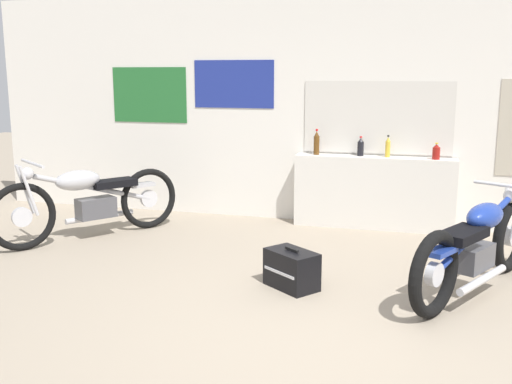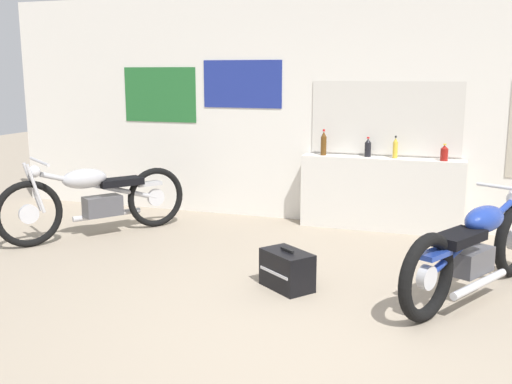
{
  "view_description": "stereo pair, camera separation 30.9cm",
  "coord_description": "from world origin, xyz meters",
  "views": [
    {
      "loc": [
        0.67,
        -3.91,
        1.84
      ],
      "look_at": [
        -0.87,
        1.56,
        0.7
      ],
      "focal_mm": 42.0,
      "sensor_mm": 36.0,
      "label": 1
    },
    {
      "loc": [
        0.97,
        -3.82,
        1.84
      ],
      "look_at": [
        -0.87,
        1.56,
        0.7
      ],
      "focal_mm": 42.0,
      "sensor_mm": 36.0,
      "label": 2
    }
  ],
  "objects": [
    {
      "name": "motorcycle_blue",
      "position": [
        1.15,
        1.25,
        0.41
      ],
      "size": [
        1.12,
        1.96,
        0.85
      ],
      "color": "black",
      "rests_on": "ground_plane"
    },
    {
      "name": "motorcycle_silver",
      "position": [
        -2.88,
        1.87,
        0.44
      ],
      "size": [
        1.34,
        1.84,
        0.93
      ],
      "color": "black",
      "rests_on": "ground_plane"
    },
    {
      "name": "bottle_center",
      "position": [
        0.27,
        3.22,
        0.98
      ],
      "size": [
        0.06,
        0.06,
        0.26
      ],
      "color": "gold",
      "rests_on": "sill_counter"
    },
    {
      "name": "bottle_leftmost",
      "position": [
        -0.57,
        3.2,
        1.0
      ],
      "size": [
        0.07,
        0.07,
        0.31
      ],
      "color": "#5B3814",
      "rests_on": "sill_counter"
    },
    {
      "name": "hard_case_black",
      "position": [
        -0.37,
        0.93,
        0.17
      ],
      "size": [
        0.53,
        0.5,
        0.35
      ],
      "color": "black",
      "rests_on": "ground_plane"
    },
    {
      "name": "ground_plane",
      "position": [
        0.0,
        0.0,
        0.0
      ],
      "size": [
        24.0,
        24.0,
        0.0
      ],
      "primitive_type": "plane",
      "color": "gray"
    },
    {
      "name": "sill_counter",
      "position": [
        0.13,
        3.21,
        0.43
      ],
      "size": [
        1.88,
        0.28,
        0.86
      ],
      "color": "silver",
      "rests_on": "ground_plane"
    },
    {
      "name": "bottle_left_center",
      "position": [
        -0.05,
        3.24,
        0.96
      ],
      "size": [
        0.08,
        0.08,
        0.23
      ],
      "color": "black",
      "rests_on": "sill_counter"
    },
    {
      "name": "bottle_right_center",
      "position": [
        0.82,
        3.17,
        0.95
      ],
      "size": [
        0.09,
        0.09,
        0.19
      ],
      "color": "maroon",
      "rests_on": "sill_counter"
    },
    {
      "name": "wall_back",
      "position": [
        0.01,
        3.39,
        1.4
      ],
      "size": [
        10.0,
        0.07,
        2.8
      ],
      "color": "silver",
      "rests_on": "ground_plane"
    }
  ]
}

